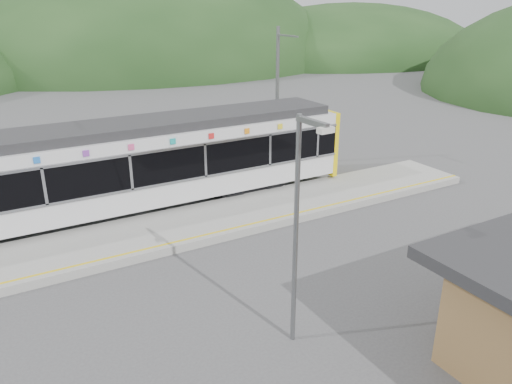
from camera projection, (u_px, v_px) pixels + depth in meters
ground at (234, 265)px, 16.40m from camera, size 120.00×120.00×0.00m
hills at (299, 185)px, 23.55m from camera, size 146.00×149.00×26.00m
platform at (194, 225)px, 19.02m from camera, size 26.00×3.20×0.30m
yellow_line at (208, 234)px, 17.91m from camera, size 26.00×0.10×0.01m
train at (108, 168)px, 19.41m from camera, size 20.44×3.01×3.74m
catenary_mast_east at (278, 96)px, 25.28m from camera, size 0.18×1.80×7.00m
lamp_post at (299, 216)px, 11.49m from camera, size 0.36×1.04×5.86m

